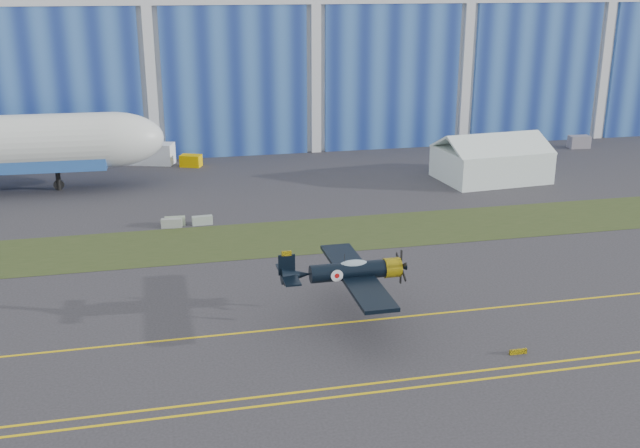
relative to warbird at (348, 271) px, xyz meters
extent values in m
plane|color=#38363B|center=(-12.47, 4.61, -3.76)|extent=(260.00, 260.00, 0.00)
cube|color=#475128|center=(-12.47, 18.61, -3.74)|extent=(260.00, 10.00, 0.02)
cube|color=silver|center=(-12.47, 76.61, 11.24)|extent=(220.00, 45.00, 30.00)
cube|color=navy|center=(-12.47, 53.81, 6.24)|extent=(220.00, 0.60, 20.00)
cube|color=silver|center=(-12.47, 53.76, 16.84)|extent=(220.00, 0.70, 1.20)
cube|color=yellow|center=(-12.47, -0.39, -3.75)|extent=(200.00, 0.20, 0.02)
cube|color=yellow|center=(-12.47, -9.89, -3.75)|extent=(80.00, 0.20, 0.02)
cube|color=yellow|center=(-12.47, -8.89, -3.75)|extent=(80.00, 0.20, 0.02)
cube|color=yellow|center=(9.53, -7.39, -3.58)|extent=(1.20, 0.15, 0.35)
cube|color=white|center=(-13.40, 51.60, -2.38)|extent=(6.84, 4.40, 2.76)
cube|color=#EFB600|center=(-8.17, 48.96, -2.99)|extent=(3.05, 2.52, 1.53)
cube|color=gray|center=(47.05, 47.96, -2.87)|extent=(3.04, 1.76, 1.77)
cube|color=#969B96|center=(-11.54, 24.03, -3.31)|extent=(2.06, 0.83, 0.90)
cube|color=gray|center=(-11.18, 24.60, -3.31)|extent=(2.03, 0.69, 0.90)
cube|color=#929F97|center=(-8.53, 24.25, -3.31)|extent=(2.03, 0.72, 0.90)
camera|label=1|loc=(-12.66, -47.08, 19.54)|focal=42.00mm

